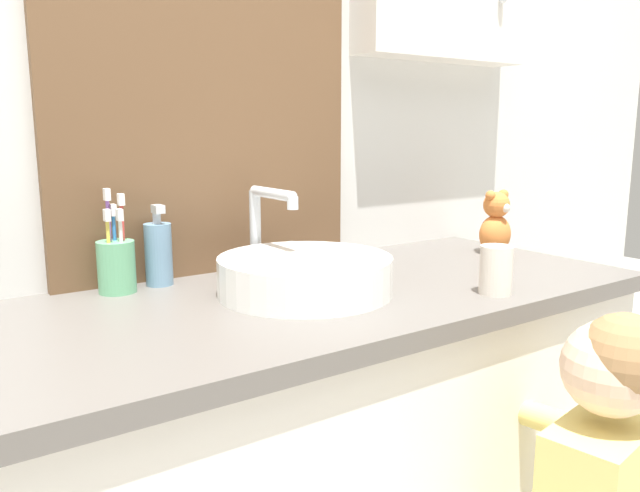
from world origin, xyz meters
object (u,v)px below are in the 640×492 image
Objects in this scene: teddy_bear at (496,224)px; drinking_cup at (496,270)px; soap_dispenser at (159,253)px; sink_basin at (304,273)px; toothbrush_holder at (116,263)px.

drinking_cup is at bearing -140.07° from teddy_bear.
teddy_bear is (0.81, -0.17, 0.01)m from soap_dispenser.
teddy_bear reaches higher than drinking_cup.
sink_basin is at bearing 144.03° from drinking_cup.
soap_dispenser is at bearing 168.24° from teddy_bear.
toothbrush_holder is at bearing 169.98° from teddy_bear.
sink_basin is 0.36m from drinking_cup.
drinking_cup is at bearing -41.02° from soap_dispenser.
teddy_bear is at bearing 4.67° from sink_basin.
toothbrush_holder reaches higher than teddy_bear.
drinking_cup is (0.49, -0.43, -0.02)m from soap_dispenser.
sink_basin is at bearing -35.73° from toothbrush_holder.
toothbrush_holder is at bearing 144.27° from sink_basin.
teddy_bear is at bearing -11.76° from soap_dispenser.
soap_dispenser is (0.09, 0.01, 0.01)m from toothbrush_holder.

